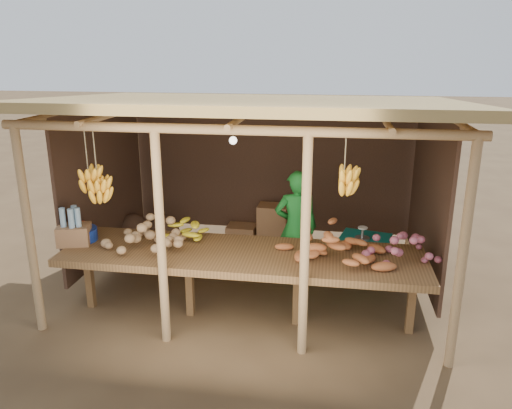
# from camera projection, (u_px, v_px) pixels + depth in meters

# --- Properties ---
(ground) EXTENTS (60.00, 60.00, 0.00)m
(ground) POSITION_uv_depth(u_px,v_px,m) (256.00, 281.00, 6.49)
(ground) COLOR brown
(ground) RESTS_ON ground
(stall_structure) EXTENTS (4.70, 3.50, 2.43)m
(stall_structure) POSITION_uv_depth(u_px,v_px,m) (252.00, 136.00, 5.86)
(stall_structure) COLOR tan
(stall_structure) RESTS_ON ground
(counter) EXTENTS (3.90, 1.05, 0.80)m
(counter) POSITION_uv_depth(u_px,v_px,m) (242.00, 258.00, 5.38)
(counter) COLOR brown
(counter) RESTS_ON ground
(potato_heap) EXTENTS (1.14, 0.91, 0.37)m
(potato_heap) POSITION_uv_depth(u_px,v_px,m) (150.00, 232.00, 5.43)
(potato_heap) COLOR #9F7A52
(potato_heap) RESTS_ON counter
(sweet_potato_heap) EXTENTS (1.07, 0.69, 0.36)m
(sweet_potato_heap) POSITION_uv_depth(u_px,v_px,m) (332.00, 243.00, 5.12)
(sweet_potato_heap) COLOR #AA592B
(sweet_potato_heap) RESTS_ON counter
(onion_heap) EXTENTS (0.99, 0.78, 0.36)m
(onion_heap) POSITION_uv_depth(u_px,v_px,m) (402.00, 245.00, 5.08)
(onion_heap) COLOR #AB5365
(onion_heap) RESTS_ON counter
(banana_pile) EXTENTS (0.55, 0.33, 0.35)m
(banana_pile) POSITION_uv_depth(u_px,v_px,m) (185.00, 226.00, 5.67)
(banana_pile) COLOR yellow
(banana_pile) RESTS_ON counter
(tomato_basin) EXTENTS (0.40, 0.40, 0.21)m
(tomato_basin) POSITION_uv_depth(u_px,v_px,m) (79.00, 233.00, 5.68)
(tomato_basin) COLOR navy
(tomato_basin) RESTS_ON counter
(bottle_box) EXTENTS (0.41, 0.36, 0.43)m
(bottle_box) POSITION_uv_depth(u_px,v_px,m) (74.00, 230.00, 5.55)
(bottle_box) COLOR #986944
(bottle_box) RESTS_ON counter
(vendor) EXTENTS (0.60, 0.45, 1.48)m
(vendor) POSITION_uv_depth(u_px,v_px,m) (296.00, 228.00, 6.27)
(vendor) COLOR #1B7A29
(vendor) RESTS_ON ground
(tarp_crate) EXTENTS (0.73, 0.67, 0.74)m
(tarp_crate) POSITION_uv_depth(u_px,v_px,m) (364.00, 256.00, 6.52)
(tarp_crate) COLOR brown
(tarp_crate) RESTS_ON ground
(carton_stack) EXTENTS (0.90, 0.35, 0.69)m
(carton_stack) POSITION_uv_depth(u_px,v_px,m) (262.00, 230.00, 7.47)
(carton_stack) COLOR #986944
(carton_stack) RESTS_ON ground
(burlap_sacks) EXTENTS (0.96, 0.50, 0.68)m
(burlap_sacks) POSITION_uv_depth(u_px,v_px,m) (149.00, 233.00, 7.39)
(burlap_sacks) COLOR #472F21
(burlap_sacks) RESTS_ON ground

